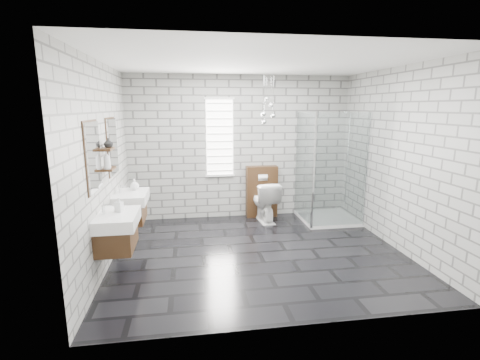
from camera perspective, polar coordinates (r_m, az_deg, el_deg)
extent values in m
cube|color=black|center=(5.29, 3.07, -11.82)|extent=(4.20, 3.60, 0.02)
cube|color=white|center=(4.88, 3.44, 18.88)|extent=(4.20, 3.60, 0.02)
cube|color=#A2A29D|center=(6.67, 0.08, 5.31)|extent=(4.20, 0.02, 2.70)
cube|color=#A2A29D|center=(3.19, 9.85, -2.18)|extent=(4.20, 0.02, 2.70)
cube|color=#A2A29D|center=(4.93, -21.55, 2.13)|extent=(0.02, 3.60, 2.70)
cube|color=#A2A29D|center=(5.71, 24.47, 3.13)|extent=(0.02, 3.60, 2.70)
cube|color=#3E2613|center=(4.57, -19.55, -8.83)|extent=(0.42, 0.62, 0.30)
cube|color=silver|center=(4.53, -17.07, -8.46)|extent=(0.02, 0.35, 0.01)
cube|color=white|center=(4.50, -19.44, -6.14)|extent=(0.47, 0.70, 0.15)
cylinder|color=silver|center=(4.49, -21.50, -4.52)|extent=(0.04, 0.04, 0.12)
cylinder|color=silver|center=(4.47, -20.93, -3.89)|extent=(0.10, 0.02, 0.02)
cube|color=white|center=(4.38, -22.93, 3.54)|extent=(0.03, 0.55, 0.80)
cube|color=#3E2613|center=(4.38, -23.08, 3.54)|extent=(0.01, 0.59, 0.84)
cube|color=#3E2613|center=(5.57, -17.52, -4.99)|extent=(0.42, 0.62, 0.30)
cube|color=silver|center=(5.53, -15.49, -4.66)|extent=(0.02, 0.35, 0.01)
cube|color=white|center=(5.51, -17.41, -2.74)|extent=(0.47, 0.70, 0.15)
cylinder|color=silver|center=(5.50, -19.09, -1.42)|extent=(0.04, 0.04, 0.12)
cylinder|color=silver|center=(5.48, -18.61, -0.90)|extent=(0.10, 0.02, 0.02)
cube|color=white|center=(5.41, -20.20, 5.18)|extent=(0.03, 0.55, 0.80)
cube|color=#3E2613|center=(5.41, -20.32, 5.17)|extent=(0.01, 0.59, 0.84)
cube|color=#3E2613|center=(4.87, -20.74, 1.72)|extent=(0.14, 0.30, 0.03)
cube|color=#3E2613|center=(4.83, -20.96, 4.76)|extent=(0.14, 0.30, 0.03)
cube|color=white|center=(6.58, -3.36, 6.95)|extent=(0.50, 0.02, 1.40)
cube|color=white|center=(6.54, -3.43, 13.24)|extent=(0.56, 0.04, 0.04)
cube|color=white|center=(6.66, -3.28, 0.76)|extent=(0.56, 0.04, 0.04)
cube|color=white|center=(6.64, -3.28, 1.51)|extent=(0.48, 0.01, 0.02)
cube|color=white|center=(6.62, -3.30, 2.70)|extent=(0.48, 0.01, 0.02)
cube|color=white|center=(6.60, -3.31, 3.90)|extent=(0.48, 0.01, 0.02)
cube|color=white|center=(6.58, -3.33, 5.11)|extent=(0.48, 0.01, 0.02)
cube|color=white|center=(6.56, -3.34, 6.33)|extent=(0.48, 0.01, 0.02)
cube|color=white|center=(6.55, -3.36, 7.54)|extent=(0.48, 0.01, 0.02)
cube|color=white|center=(6.54, -3.37, 8.77)|extent=(0.48, 0.01, 0.02)
cube|color=white|center=(6.53, -3.39, 9.99)|extent=(0.48, 0.01, 0.02)
cube|color=white|center=(6.53, -3.40, 11.22)|extent=(0.48, 0.01, 0.03)
cube|color=white|center=(6.53, -3.42, 12.45)|extent=(0.48, 0.01, 0.03)
cube|color=#3E2613|center=(6.78, 3.56, -1.90)|extent=(0.60, 0.20, 1.00)
cube|color=silver|center=(6.62, 3.78, 0.41)|extent=(0.18, 0.01, 0.12)
cube|color=white|center=(6.89, 14.07, -6.07)|extent=(1.00, 1.00, 0.06)
cube|color=silver|center=(6.22, 16.24, 1.37)|extent=(1.00, 0.01, 2.00)
cube|color=silver|center=(6.49, 10.51, 2.07)|extent=(0.01, 1.00, 2.00)
cube|color=silver|center=(6.03, 12.01, 1.27)|extent=(0.03, 0.03, 2.00)
cube|color=silver|center=(6.43, 20.13, 1.46)|extent=(0.03, 0.03, 2.00)
cylinder|color=silver|center=(7.01, 17.22, 3.04)|extent=(0.02, 0.02, 1.80)
cylinder|color=silver|center=(6.90, 17.08, 10.60)|extent=(0.14, 0.14, 0.02)
sphere|color=silver|center=(6.16, 3.85, 10.75)|extent=(0.09, 0.09, 0.09)
cylinder|color=silver|center=(6.16, 3.90, 14.24)|extent=(0.01, 0.01, 0.66)
sphere|color=silver|center=(6.22, 5.42, 10.45)|extent=(0.09, 0.09, 0.09)
cylinder|color=silver|center=(6.23, 5.50, 14.05)|extent=(0.01, 0.01, 0.69)
sphere|color=silver|center=(6.35, 4.35, 13.15)|extent=(0.09, 0.09, 0.09)
cylinder|color=silver|center=(6.36, 4.39, 15.34)|extent=(0.01, 0.01, 0.40)
sphere|color=silver|center=(6.31, 3.95, 9.49)|extent=(0.09, 0.09, 0.09)
cylinder|color=silver|center=(6.31, 4.01, 13.54)|extent=(0.01, 0.01, 0.80)
sphere|color=silver|center=(6.30, 5.07, 12.14)|extent=(0.09, 0.09, 0.09)
cylinder|color=silver|center=(6.31, 5.12, 14.86)|extent=(0.01, 0.01, 0.51)
imported|color=white|center=(6.56, 4.04, -3.48)|extent=(0.50, 0.78, 0.76)
imported|color=#B2B2B2|center=(4.52, -19.26, -3.80)|extent=(0.11, 0.11, 0.18)
imported|color=#B2B2B2|center=(5.64, -16.95, -0.70)|extent=(0.16, 0.16, 0.17)
imported|color=#B2B2B2|center=(4.74, -21.01, 3.07)|extent=(0.11, 0.11, 0.23)
imported|color=#B2B2B2|center=(4.87, -20.80, 5.73)|extent=(0.14, 0.14, 0.12)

